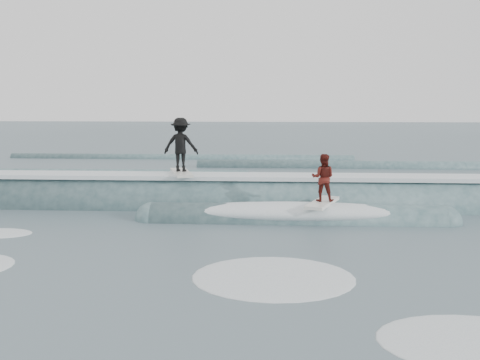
{
  "coord_description": "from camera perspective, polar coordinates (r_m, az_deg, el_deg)",
  "views": [
    {
      "loc": [
        1.02,
        -11.62,
        3.73
      ],
      "look_at": [
        0.0,
        5.82,
        1.1
      ],
      "focal_mm": 40.0,
      "sensor_mm": 36.0,
      "label": 1
    }
  ],
  "objects": [
    {
      "name": "breaking_wave",
      "position": [
        18.49,
        0.97,
        -2.95
      ],
      "size": [
        23.98,
        3.86,
        2.15
      ],
      "color": "#355359",
      "rests_on": "ground"
    },
    {
      "name": "surfer_red",
      "position": [
        16.5,
        8.83,
        -0.18
      ],
      "size": [
        1.24,
        2.06,
        1.56
      ],
      "color": "white",
      "rests_on": "ground"
    },
    {
      "name": "surfer_black",
      "position": [
        18.77,
        -6.33,
        3.58
      ],
      "size": [
        1.25,
        2.07,
        1.97
      ],
      "color": "silver",
      "rests_on": "ground"
    },
    {
      "name": "ground",
      "position": [
        12.24,
        -1.61,
        -9.18
      ],
      "size": [
        160.0,
        160.0,
        0.0
      ],
      "primitive_type": "plane",
      "color": "#3C5058",
      "rests_on": "ground"
    },
    {
      "name": "far_swells",
      "position": [
        29.6,
        -1.37,
        1.32
      ],
      "size": [
        40.95,
        8.65,
        0.8
      ],
      "color": "#355359",
      "rests_on": "ground"
    },
    {
      "name": "whitewater",
      "position": [
        11.44,
        3.54,
        -10.48
      ],
      "size": [
        16.18,
        7.85,
        0.1
      ],
      "color": "white",
      "rests_on": "ground"
    }
  ]
}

